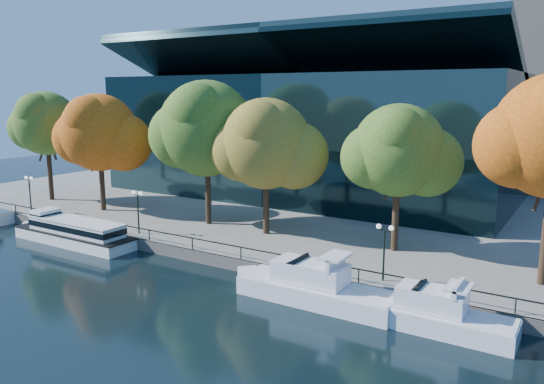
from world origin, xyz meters
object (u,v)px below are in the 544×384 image
Objects in this scene: tree_3 at (267,146)px; lamp_1 at (138,202)px; tree_2 at (208,131)px; tree_4 at (400,153)px; cruiser_near at (310,285)px; lamp_2 at (385,239)px; cruiser_far at (431,313)px; tour_boat at (71,231)px; tree_1 at (100,134)px; lamp_0 at (29,186)px; tree_0 at (47,125)px.

tree_3 reaches higher than lamp_1.
tree_2 is 1.17× the size of tree_4.
cruiser_near is at bearing -100.42° from tree_4.
lamp_1 is (-20.16, 3.81, 2.87)m from cruiser_near.
lamp_1 is 1.00× the size of lamp_2.
lamp_1 reaches higher than cruiser_far.
tree_2 reaches higher than tour_boat.
tree_4 is at bearing 5.39° from tree_3.
tour_boat is 1.22× the size of tree_4.
tour_boat is at bearing -149.05° from tree_3.
tree_1 reaches higher than tour_boat.
tree_1 reaches higher than tree_4.
lamp_0 is 1.00× the size of lamp_1.
tour_boat is 15.98m from tree_2.
tree_1 reaches higher than cruiser_far.
tree_0 is 3.26× the size of lamp_0.
tour_boat is 1.05× the size of tree_2.
tree_3 reaches higher than cruiser_near.
tree_3 is 12.03m from tree_4.
tree_1 is 1.03× the size of tree_3.
tree_3 is at bearing 31.51° from lamp_1.
tree_0 is 43.03m from tree_4.
tree_4 is (11.97, 1.13, -0.01)m from tree_3.
tree_3 reaches higher than lamp_0.
tree_1 is 0.91× the size of tree_2.
tree_2 is 1.13× the size of tree_3.
lamp_1 reaches higher than cruiser_near.
tree_0 reaches higher than tree_4.
tree_2 is 9.59m from lamp_1.
cruiser_far is 0.81× the size of tree_4.
tour_boat is at bearing 179.05° from cruiser_far.
tree_3 is 3.11× the size of lamp_0.
tree_0 is (-40.92, 9.50, 9.04)m from cruiser_near.
lamp_2 is at bearing 0.00° from lamp_1.
lamp_1 is (16.50, 0.00, 0.00)m from lamp_0.
lamp_0 and lamp_1 have the same top height.
cruiser_near is 0.94× the size of tree_0.
tree_4 reaches higher than cruiser_near.
tree_3 reaches higher than tour_boat.
tree_4 is 39.78m from lamp_0.
tree_0 is at bearing 149.50° from tour_boat.
tree_3 is 1.03× the size of tree_4.
tree_0 is at bearing 172.74° from lamp_2.
tour_boat is 30.86m from tree_4.
lamp_1 is (-28.32, 3.80, 2.95)m from cruiser_far.
cruiser_far is at bearing -0.95° from tour_boat.
cruiser_far is 15.16m from tree_4.
cruiser_near is 20.72m from lamp_1.
lamp_0 is at bearing -139.62° from tree_1.
tree_3 is (-9.91, 10.09, 8.11)m from cruiser_near.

